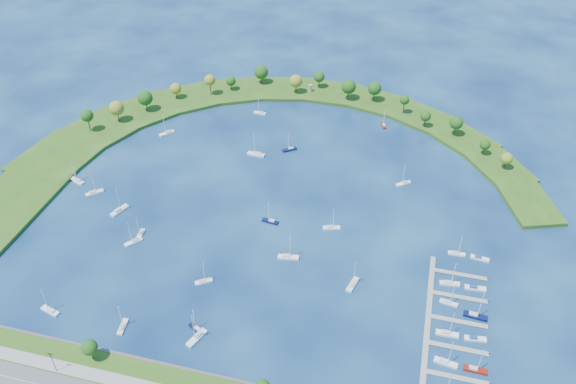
% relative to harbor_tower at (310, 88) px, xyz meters
% --- Properties ---
extents(ground, '(700.00, 700.00, 0.00)m').
position_rel_harbor_tower_xyz_m(ground, '(8.34, -114.84, -4.40)').
color(ground, '#071642').
rests_on(ground, ground).
extents(breakwater, '(286.74, 247.64, 2.00)m').
position_rel_harbor_tower_xyz_m(breakwater, '(-37.98, -66.12, -3.41)').
color(breakwater, '#284913').
rests_on(breakwater, ground).
extents(breakwater_trees, '(239.05, 93.49, 13.88)m').
position_rel_harbor_tower_xyz_m(breakwater_trees, '(-15.99, -25.48, 5.99)').
color(breakwater_trees, '#382314').
rests_on(breakwater_trees, breakwater).
extents(harbor_tower, '(2.60, 2.60, 4.69)m').
position_rel_harbor_tower_xyz_m(harbor_tower, '(0.00, 0.00, 0.00)').
color(harbor_tower, gray).
rests_on(harbor_tower, breakwater).
extents(dock_system, '(24.28, 82.00, 1.60)m').
position_rel_harbor_tower_xyz_m(dock_system, '(93.64, -175.84, -4.05)').
color(dock_system, gray).
rests_on(dock_system, ground).
extents(moored_boat_0, '(8.02, 8.75, 13.66)m').
position_rel_harbor_tower_xyz_m(moored_boat_0, '(-70.29, -68.89, -3.44)').
color(moored_boat_0, white).
rests_on(moored_boat_0, ground).
extents(moored_boat_1, '(4.17, 7.49, 10.61)m').
position_rel_harbor_tower_xyz_m(moored_boat_1, '(51.26, -27.97, -3.53)').
color(moored_boat_1, maroon).
rests_on(moored_boat_1, ground).
extents(moored_boat_2, '(6.12, 10.35, 14.71)m').
position_rel_harbor_tower_xyz_m(moored_boat_2, '(-63.57, -140.51, -3.40)').
color(moored_boat_2, white).
rests_on(moored_boat_2, ground).
extents(moored_boat_3, '(5.90, 9.87, 14.02)m').
position_rel_harbor_tower_xyz_m(moored_boat_3, '(1.24, -202.68, -3.43)').
color(moored_boat_3, white).
rests_on(moored_boat_3, ground).
extents(moored_boat_4, '(8.48, 4.55, 12.01)m').
position_rel_harbor_tower_xyz_m(moored_boat_4, '(38.84, -127.07, -3.49)').
color(moored_boat_4, white).
rests_on(moored_boat_4, ground).
extents(moored_boat_5, '(7.01, 3.34, 9.94)m').
position_rel_harbor_tower_xyz_m(moored_boat_5, '(-96.71, -123.91, -3.54)').
color(moored_boat_5, '#09113A').
rests_on(moored_boat_5, ground).
extents(moored_boat_6, '(7.41, 5.95, 11.05)m').
position_rel_harbor_tower_xyz_m(moored_boat_6, '(-6.87, -174.42, -3.52)').
color(moored_boat_6, white).
rests_on(moored_boat_6, ground).
extents(moored_boat_7, '(4.54, 9.15, 12.95)m').
position_rel_harbor_tower_xyz_m(moored_boat_7, '(54.43, -160.47, -3.46)').
color(moored_boat_7, white).
rests_on(moored_boat_7, ground).
extents(moored_boat_8, '(7.95, 6.69, 12.03)m').
position_rel_harbor_tower_xyz_m(moored_boat_8, '(3.36, -67.47, -3.49)').
color(moored_boat_8, '#09113A').
rests_on(moored_boat_8, ground).
extents(moored_boat_9, '(9.52, 5.64, 13.52)m').
position_rel_harbor_tower_xyz_m(moored_boat_9, '(-96.56, -123.87, -3.44)').
color(moored_boat_9, white).
rests_on(moored_boat_9, ground).
extents(moored_boat_10, '(2.87, 7.78, 11.18)m').
position_rel_harbor_tower_xyz_m(moored_boat_10, '(-46.06, -153.68, -3.51)').
color(moored_boat_10, white).
rests_on(moored_boat_10, ground).
extents(moored_boat_11, '(8.81, 4.43, 12.48)m').
position_rel_harbor_tower_xyz_m(moored_boat_11, '(-60.60, -204.86, -3.48)').
color(moored_boat_11, white).
rests_on(moored_boat_11, ground).
extents(moored_boat_12, '(3.20, 8.03, 11.48)m').
position_rel_harbor_tower_xyz_m(moored_boat_12, '(-28.73, -204.91, -3.51)').
color(moored_boat_12, white).
rests_on(moored_boat_12, ground).
extents(moored_boat_13, '(8.27, 3.30, 11.82)m').
position_rel_harbor_tower_xyz_m(moored_boat_13, '(9.81, -129.79, -3.50)').
color(moored_boat_13, '#09113A').
rests_on(moored_boat_13, ground).
extents(moored_boat_14, '(9.63, 4.17, 13.69)m').
position_rel_harbor_tower_xyz_m(moored_boat_14, '(24.10, -151.33, -3.44)').
color(moored_boat_14, white).
rests_on(moored_boat_14, ground).
extents(moored_boat_15, '(9.98, 3.44, 14.43)m').
position_rel_harbor_tower_xyz_m(moored_boat_15, '(-13.36, -76.96, -3.41)').
color(moored_boat_15, white).
rests_on(moored_boat_15, ground).
extents(moored_boat_16, '(7.54, 5.31, 10.92)m').
position_rel_harbor_tower_xyz_m(moored_boat_16, '(-0.51, -198.52, -3.52)').
color(moored_boat_16, '#09113A').
rests_on(moored_boat_16, ground).
extents(moored_boat_17, '(7.81, 6.89, 12.01)m').
position_rel_harbor_tower_xyz_m(moored_boat_17, '(68.40, -83.59, -3.49)').
color(moored_boat_17, white).
rests_on(moored_boat_17, ground).
extents(moored_boat_18, '(8.13, 8.05, 13.13)m').
position_rel_harbor_tower_xyz_m(moored_boat_18, '(-82.63, -130.75, -3.46)').
color(moored_boat_18, white).
rests_on(moored_boat_18, ground).
extents(moored_boat_19, '(7.84, 2.87, 11.28)m').
position_rel_harbor_tower_xyz_m(moored_boat_19, '(-24.44, -32.53, -3.51)').
color(moored_boat_19, white).
rests_on(moored_boat_19, ground).
extents(moored_boat_20, '(7.14, 8.09, 12.45)m').
position_rel_harbor_tower_xyz_m(moored_boat_20, '(-46.72, -159.26, -3.48)').
color(moored_boat_20, white).
rests_on(moored_boat_20, ground).
extents(docked_boat_2, '(8.96, 3.81, 12.76)m').
position_rel_harbor_tower_xyz_m(docked_boat_2, '(93.85, -190.34, -3.47)').
color(docked_boat_2, white).
rests_on(docked_boat_2, ground).
extents(docked_boat_3, '(8.48, 2.49, 12.41)m').
position_rel_harbor_tower_xyz_m(docked_boat_3, '(104.36, -190.82, -3.48)').
color(docked_boat_3, maroon).
rests_on(docked_boat_3, ground).
extents(docked_boat_4, '(8.74, 2.58, 12.79)m').
position_rel_harbor_tower_xyz_m(docked_boat_4, '(93.85, -176.79, -3.47)').
color(docked_boat_4, white).
rests_on(docked_boat_4, ground).
extents(docked_boat_5, '(8.51, 3.34, 1.69)m').
position_rel_harbor_tower_xyz_m(docked_boat_5, '(104.32, -176.50, -3.78)').
color(docked_boat_5, white).
rests_on(docked_boat_5, ground).
extents(docked_boat_6, '(7.57, 3.25, 10.77)m').
position_rel_harbor_tower_xyz_m(docked_boat_6, '(93.88, -160.58, -3.53)').
color(docked_boat_6, white).
rests_on(docked_boat_6, ground).
extents(docked_boat_7, '(9.48, 3.40, 13.65)m').
position_rel_harbor_tower_xyz_m(docked_boat_7, '(104.34, -165.04, -3.44)').
color(docked_boat_7, '#09113A').
rests_on(docked_boat_7, ground).
extents(docked_boat_8, '(8.59, 3.39, 12.29)m').
position_rel_harbor_tower_xyz_m(docked_boat_8, '(93.86, -149.60, -3.48)').
color(docked_boat_8, white).
rests_on(docked_boat_8, ground).
extents(docked_boat_9, '(8.94, 3.11, 1.79)m').
position_rel_harbor_tower_xyz_m(docked_boat_9, '(104.31, -149.67, -3.74)').
color(docked_boat_9, white).
rests_on(docked_boat_9, ground).
extents(docked_boat_10, '(7.62, 2.37, 11.11)m').
position_rel_harbor_tower_xyz_m(docked_boat_10, '(96.27, -130.30, -3.52)').
color(docked_boat_10, white).
rests_on(docked_boat_10, ground).
extents(docked_boat_11, '(8.31, 3.25, 1.65)m').
position_rel_harbor_tower_xyz_m(docked_boat_11, '(106.22, -130.80, -3.79)').
color(docked_boat_11, white).
rests_on(docked_boat_11, ground).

